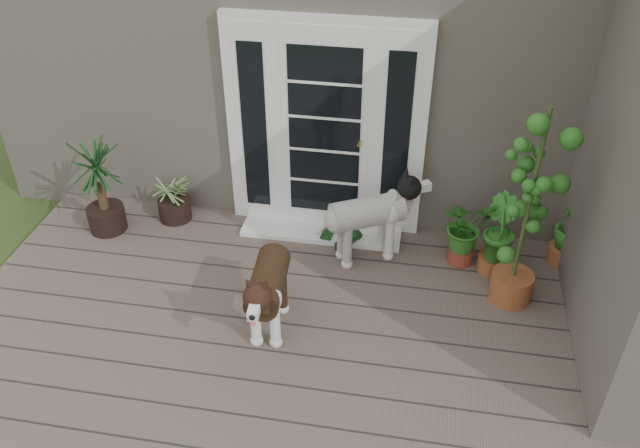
# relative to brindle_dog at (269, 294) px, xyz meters

# --- Properties ---
(deck) EXTENTS (6.20, 4.60, 0.12)m
(deck) POSITION_rel_brindle_dog_xyz_m (0.39, -0.60, -0.43)
(deck) COLOR #6B5B4C
(deck) RESTS_ON ground
(house_main) EXTENTS (7.40, 4.00, 3.10)m
(house_main) POSITION_rel_brindle_dog_xyz_m (0.39, 3.65, 1.06)
(house_main) COLOR #665E54
(house_main) RESTS_ON ground
(door_unit) EXTENTS (1.90, 0.14, 2.15)m
(door_unit) POSITION_rel_brindle_dog_xyz_m (0.19, 1.60, 0.70)
(door_unit) COLOR white
(door_unit) RESTS_ON deck
(door_step) EXTENTS (1.60, 0.40, 0.05)m
(door_step) POSITION_rel_brindle_dog_xyz_m (0.19, 1.40, -0.35)
(door_step) COLOR white
(door_step) RESTS_ON deck
(brindle_dog) EXTENTS (0.44, 0.91, 0.74)m
(brindle_dog) POSITION_rel_brindle_dog_xyz_m (0.00, 0.00, 0.00)
(brindle_dog) COLOR #392514
(brindle_dog) RESTS_ON deck
(white_dog) EXTENTS (0.99, 0.78, 0.76)m
(white_dog) POSITION_rel_brindle_dog_xyz_m (0.68, 1.09, 0.01)
(white_dog) COLOR white
(white_dog) RESTS_ON deck
(spider_plant) EXTENTS (0.69, 0.69, 0.60)m
(spider_plant) POSITION_rel_brindle_dog_xyz_m (-1.35, 1.40, -0.07)
(spider_plant) COLOR #7B945B
(spider_plant) RESTS_ON deck
(yucca) EXTENTS (0.89, 0.89, 1.02)m
(yucca) POSITION_rel_brindle_dog_xyz_m (-1.96, 1.10, 0.14)
(yucca) COLOR black
(yucca) RESTS_ON deck
(herb_a) EXTENTS (0.66, 0.66, 0.60)m
(herb_a) POSITION_rel_brindle_dog_xyz_m (1.58, 1.19, -0.07)
(herb_a) COLOR #275618
(herb_a) RESTS_ON deck
(herb_b) EXTENTS (0.50, 0.50, 0.58)m
(herb_b) POSITION_rel_brindle_dog_xyz_m (1.87, 1.10, -0.08)
(herb_b) COLOR #1A4E16
(herb_b) RESTS_ON deck
(herb_c) EXTENTS (0.47, 0.47, 0.54)m
(herb_c) POSITION_rel_brindle_dog_xyz_m (2.55, 1.37, -0.10)
(herb_c) COLOR #1A5D21
(herb_c) RESTS_ON deck
(sapling) EXTENTS (0.59, 0.59, 1.93)m
(sapling) POSITION_rel_brindle_dog_xyz_m (2.01, 0.73, 0.60)
(sapling) COLOR #1D621C
(sapling) RESTS_ON deck
(clog_left) EXTENTS (0.18, 0.34, 0.10)m
(clog_left) POSITION_rel_brindle_dog_xyz_m (0.28, 1.36, -0.32)
(clog_left) COLOR #163816
(clog_left) RESTS_ON deck
(clog_right) EXTENTS (0.32, 0.38, 0.10)m
(clog_right) POSITION_rel_brindle_dog_xyz_m (0.49, 1.25, -0.32)
(clog_right) COLOR #163718
(clog_right) RESTS_ON deck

